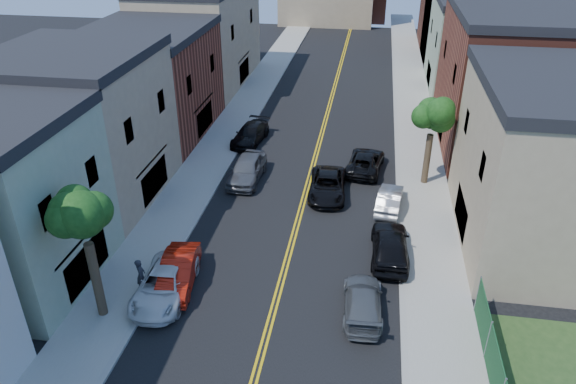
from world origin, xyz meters
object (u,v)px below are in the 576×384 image
at_px(silver_car_right, 390,200).
at_px(dark_car_right_far, 365,161).
at_px(white_pickup, 164,284).
at_px(pedestrian_left, 141,275).
at_px(black_car_left, 250,134).
at_px(grey_car_left, 247,169).
at_px(black_car_right, 390,245).
at_px(red_sedan, 178,272).
at_px(black_suv_lane, 327,185).
at_px(grey_car_right, 363,301).

bearing_deg(silver_car_right, dark_car_right_far, -65.33).
distance_m(white_pickup, pedestrian_left, 1.25).
xyz_separation_m(white_pickup, black_car_left, (0.00, 19.18, 0.00)).
bearing_deg(grey_car_left, black_car_right, -36.84).
bearing_deg(silver_car_right, white_pickup, 50.07).
bearing_deg(white_pickup, black_car_left, 87.44).
bearing_deg(pedestrian_left, dark_car_right_far, -54.03).
distance_m(black_car_right, pedestrian_left, 13.16).
height_order(grey_car_left, black_car_left, grey_car_left).
relative_size(grey_car_left, black_car_left, 1.02).
distance_m(white_pickup, dark_car_right_far, 18.19).
relative_size(black_car_right, silver_car_right, 1.23).
bearing_deg(red_sedan, white_pickup, -117.94).
distance_m(grey_car_left, black_suv_lane, 5.85).
height_order(white_pickup, black_suv_lane, white_pickup).
distance_m(white_pickup, black_car_right, 12.09).
xyz_separation_m(silver_car_right, pedestrian_left, (-12.20, -10.28, 0.39)).
distance_m(grey_car_left, silver_car_right, 10.06).
bearing_deg(silver_car_right, black_car_left, -31.92).
relative_size(red_sedan, black_suv_lane, 0.90).
height_order(black_car_right, black_suv_lane, black_car_right).
xyz_separation_m(red_sedan, silver_car_right, (10.63, 9.37, -0.09)).
xyz_separation_m(red_sedan, dark_car_right_far, (8.93, 14.63, -0.06)).
bearing_deg(black_car_left, pedestrian_left, -86.04).
bearing_deg(black_car_left, grey_car_left, -71.53).
bearing_deg(black_car_left, silver_car_right, -31.11).
bearing_deg(pedestrian_left, black_car_left, -23.57).
distance_m(black_car_right, silver_car_right, 5.35).
distance_m(grey_car_left, grey_car_right, 15.03).
bearing_deg(silver_car_right, pedestrian_left, 46.85).
distance_m(red_sedan, pedestrian_left, 1.83).
xyz_separation_m(black_car_left, dark_car_right_far, (9.30, -3.54, -0.02)).
xyz_separation_m(white_pickup, dark_car_right_far, (9.30, 15.63, -0.02)).
xyz_separation_m(black_car_right, pedestrian_left, (-12.20, -4.92, 0.20)).
xyz_separation_m(black_car_right, black_suv_lane, (-4.05, 6.53, -0.15)).
height_order(black_car_left, grey_car_right, black_car_left).
bearing_deg(grey_car_right, red_sedan, -6.55).
bearing_deg(black_car_right, white_pickup, 23.54).
bearing_deg(white_pickup, pedestrian_left, 172.72).
bearing_deg(black_suv_lane, silver_car_right, -18.75).
xyz_separation_m(grey_car_left, dark_car_right_far, (8.07, 2.86, -0.16)).
bearing_deg(dark_car_right_far, white_pickup, 66.09).
bearing_deg(grey_car_right, black_suv_lane, -78.79).
height_order(black_car_left, black_car_right, black_car_right).
distance_m(red_sedan, silver_car_right, 14.17).
bearing_deg(black_car_left, black_suv_lane, -40.07).
bearing_deg(grey_car_left, grey_car_right, -54.08).
xyz_separation_m(red_sedan, grey_car_right, (9.34, -0.64, -0.10)).
bearing_deg(dark_car_right_far, black_suv_lane, 66.93).
bearing_deg(dark_car_right_far, black_car_left, -14.03).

